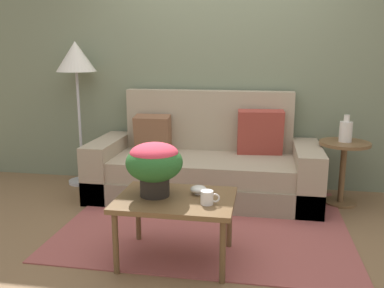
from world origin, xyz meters
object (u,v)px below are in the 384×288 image
(floor_lamp, at_px, (76,64))
(snack_bowl, at_px, (199,189))
(coffee_table, at_px, (176,204))
(table_vase, at_px, (346,131))
(side_table, at_px, (343,161))
(coffee_mug, at_px, (207,197))
(couch, at_px, (205,166))
(potted_plant, at_px, (154,163))

(floor_lamp, relative_size, snack_bowl, 13.35)
(coffee_table, xyz_separation_m, table_vase, (1.34, 1.37, 0.30))
(coffee_table, relative_size, side_table, 1.31)
(snack_bowl, bearing_deg, side_table, 46.50)
(coffee_mug, relative_size, table_vase, 0.50)
(floor_lamp, bearing_deg, table_vase, -3.52)
(couch, bearing_deg, coffee_mug, -81.07)
(coffee_mug, height_order, snack_bowl, coffee_mug)
(floor_lamp, distance_m, potted_plant, 2.06)
(floor_lamp, xyz_separation_m, coffee_mug, (1.64, -1.62, -0.80))
(potted_plant, xyz_separation_m, coffee_mug, (0.38, -0.10, -0.19))
(couch, bearing_deg, side_table, 0.15)
(coffee_mug, bearing_deg, floor_lamp, 135.19)
(potted_plant, relative_size, snack_bowl, 3.38)
(potted_plant, xyz_separation_m, table_vase, (1.49, 1.35, 0.01))
(couch, xyz_separation_m, coffee_mug, (0.23, -1.44, 0.20))
(floor_lamp, distance_m, table_vase, 2.81)
(couch, distance_m, floor_lamp, 1.74)
(coffee_mug, distance_m, snack_bowl, 0.20)
(floor_lamp, bearing_deg, coffee_table, -47.61)
(table_vase, bearing_deg, coffee_mug, -127.30)
(potted_plant, height_order, coffee_mug, potted_plant)
(table_vase, bearing_deg, floor_lamp, 176.48)
(potted_plant, bearing_deg, side_table, 41.96)
(floor_lamp, distance_m, snack_bowl, 2.27)
(coffee_table, xyz_separation_m, potted_plant, (-0.15, 0.02, 0.29))
(side_table, height_order, potted_plant, potted_plant)
(potted_plant, bearing_deg, coffee_mug, -14.95)
(coffee_table, xyz_separation_m, floor_lamp, (-1.40, 1.54, 0.90))
(couch, height_order, side_table, couch)
(potted_plant, bearing_deg, floor_lamp, 129.43)
(side_table, distance_m, floor_lamp, 2.89)
(potted_plant, bearing_deg, couch, 83.29)
(coffee_mug, bearing_deg, table_vase, 52.70)
(snack_bowl, bearing_deg, table_vase, 46.75)
(potted_plant, relative_size, table_vase, 1.54)
(side_table, height_order, table_vase, table_vase)
(coffee_table, relative_size, coffee_mug, 6.29)
(table_vase, bearing_deg, couch, -179.31)
(side_table, bearing_deg, couch, -179.85)
(potted_plant, height_order, snack_bowl, potted_plant)
(coffee_table, distance_m, side_table, 1.91)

